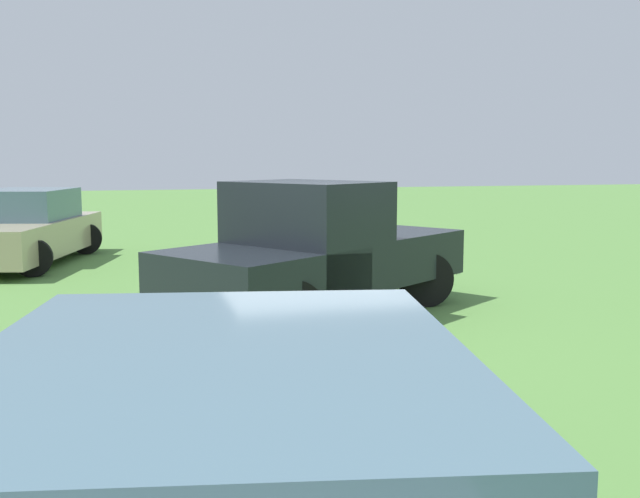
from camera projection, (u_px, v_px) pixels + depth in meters
name	position (u px, v px, depth m)	size (l,w,h in m)	color
ground_plane	(322.00, 326.00, 9.03)	(80.00, 80.00, 0.00)	#54843D
pickup_truck	(314.00, 248.00, 9.45)	(4.73, 4.05, 1.81)	black
sedan_near	(26.00, 230.00, 14.24)	(2.86, 4.89, 1.48)	black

